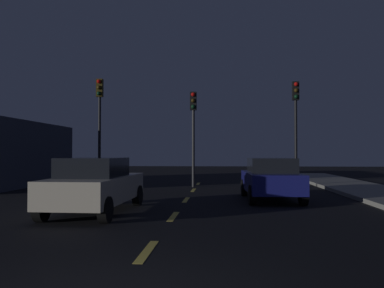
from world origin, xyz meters
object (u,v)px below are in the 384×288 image
at_px(traffic_signal_center, 193,120).
at_px(traffic_signal_right, 296,113).
at_px(car_adjacent_lane, 95,185).
at_px(car_stopped_ahead, 271,179).
at_px(traffic_signal_left, 99,112).

bearing_deg(traffic_signal_center, traffic_signal_right, 0.01).
bearing_deg(car_adjacent_lane, car_stopped_ahead, 33.35).
bearing_deg(car_stopped_ahead, traffic_signal_left, 145.82).
bearing_deg(traffic_signal_left, car_stopped_ahead, -34.18).
xyz_separation_m(car_stopped_ahead, car_adjacent_lane, (-5.26, -3.46, 0.02)).
bearing_deg(traffic_signal_center, traffic_signal_left, 179.98).
bearing_deg(traffic_signal_right, car_adjacent_lane, -128.94).
distance_m(traffic_signal_center, car_adjacent_lane, 9.39).
relative_size(traffic_signal_left, traffic_signal_center, 1.15).
distance_m(traffic_signal_left, car_adjacent_lane, 9.63).
xyz_separation_m(traffic_signal_left, traffic_signal_right, (9.69, -0.00, -0.16)).
bearing_deg(traffic_signal_left, traffic_signal_right, -0.00).
height_order(traffic_signal_right, car_adjacent_lane, traffic_signal_right).
relative_size(traffic_signal_center, traffic_signal_right, 0.91).
bearing_deg(traffic_signal_right, car_stopped_ahead, -109.05).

